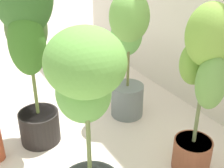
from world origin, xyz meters
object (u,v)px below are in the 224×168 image
at_px(potted_plant_front_left, 27,32).
at_px(potted_plant_front_right, 87,114).
at_px(potted_plant_back_left, 128,46).
at_px(potted_plant_back_right, 202,81).

bearing_deg(potted_plant_front_left, potted_plant_front_right, 3.21).
bearing_deg(potted_plant_back_left, potted_plant_back_right, 0.25).
bearing_deg(potted_plant_front_right, potted_plant_back_right, 87.79).
height_order(potted_plant_back_right, potted_plant_front_right, potted_plant_back_right).
bearing_deg(potted_plant_back_left, potted_plant_front_left, -90.34).
bearing_deg(potted_plant_back_left, potted_plant_front_right, -43.46).
bearing_deg(potted_plant_back_right, potted_plant_back_left, -179.75).
relative_size(potted_plant_back_right, potted_plant_back_left, 1.05).
distance_m(potted_plant_back_right, potted_plant_front_right, 0.54).
bearing_deg(potted_plant_back_right, potted_plant_front_left, -135.95).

